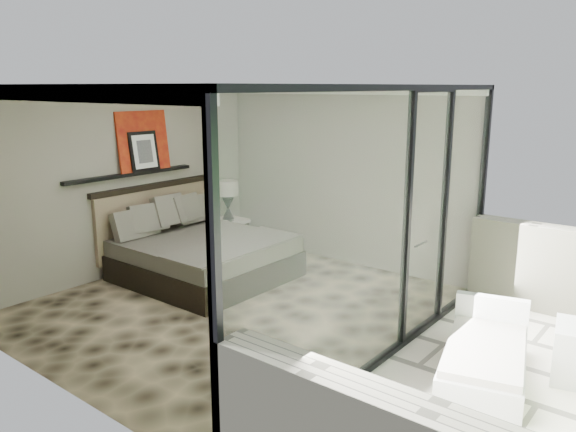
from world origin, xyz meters
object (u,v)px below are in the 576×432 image
Objects in this scene: bed at (200,253)px; table_lamp at (228,195)px; nightstand at (229,233)px; lounger at (485,357)px.

table_lamp is (-0.75, 1.36, 0.59)m from bed.
nightstand is 0.33× the size of lounger.
bed is 1.66m from table_lamp.
table_lamp is 0.41× the size of lounger.
bed is 4.39m from lounger.
nightstand is at bearing 118.05° from bed.
nightstand is 0.68m from table_lamp.
lounger is (5.13, -1.65, -0.77)m from table_lamp.
table_lamp is at bearing 118.77° from bed.
table_lamp reaches higher than nightstand.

